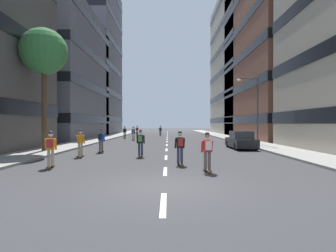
{
  "coord_description": "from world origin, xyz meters",
  "views": [
    {
      "loc": [
        0.12,
        -9.23,
        2.15
      ],
      "look_at": [
        0.0,
        20.26,
        1.9
      ],
      "focal_mm": 28.99,
      "sensor_mm": 36.0,
      "label": 1
    }
  ],
  "objects": [
    {
      "name": "skater_8",
      "position": [
        -4.86,
        10.89,
        1.02
      ],
      "size": [
        0.56,
        0.92,
        1.78
      ],
      "color": "brown",
      "rests_on": "ground_plane"
    },
    {
      "name": "skater_5",
      "position": [
        -4.38,
        26.0,
        1.02
      ],
      "size": [
        0.57,
        0.92,
        1.78
      ],
      "color": "brown",
      "rests_on": "ground_plane"
    },
    {
      "name": "ground_plane",
      "position": [
        0.0,
        30.36,
        0.0
      ],
      "size": [
        182.13,
        182.13,
        0.0
      ],
      "primitive_type": "plane",
      "color": "#333335"
    },
    {
      "name": "building_right_mid",
      "position": [
        19.61,
        30.81,
        18.3
      ],
      "size": [
        17.78,
        22.42,
        36.42
      ],
      "color": "brown",
      "rests_on": "ground_plane"
    },
    {
      "name": "parked_car_near",
      "position": [
        6.38,
        13.97,
        0.7
      ],
      "size": [
        1.82,
        4.4,
        1.52
      ],
      "color": "black",
      "rests_on": "ground_plane"
    },
    {
      "name": "building_left_mid",
      "position": [
        -19.61,
        30.81,
        9.38
      ],
      "size": [
        17.78,
        19.76,
        18.59
      ],
      "color": "slate",
      "rests_on": "ground_plane"
    },
    {
      "name": "skater_1",
      "position": [
        -1.25,
        39.75,
        1.02
      ],
      "size": [
        0.54,
        0.91,
        1.78
      ],
      "color": "brown",
      "rests_on": "ground_plane"
    },
    {
      "name": "building_right_far",
      "position": [
        19.61,
        46.86,
        14.51
      ],
      "size": [
        17.78,
        23.99,
        28.84
      ],
      "color": "#BCB29E",
      "rests_on": "ground_plane"
    },
    {
      "name": "skater_7",
      "position": [
        -1.65,
        8.22,
        1.02
      ],
      "size": [
        0.54,
        0.91,
        1.78
      ],
      "color": "brown",
      "rests_on": "ground_plane"
    },
    {
      "name": "street_tree_near",
      "position": [
        -9.18,
        11.12,
        7.49
      ],
      "size": [
        3.43,
        3.43,
        9.15
      ],
      "color": "#4C3823",
      "rests_on": "sidewalk_left"
    },
    {
      "name": "sidewalk_right",
      "position": [
        9.18,
        34.15,
        0.07
      ],
      "size": [
        3.19,
        83.48,
        0.14
      ],
      "primitive_type": "cube",
      "color": "gray",
      "rests_on": "ground_plane"
    },
    {
      "name": "skater_3",
      "position": [
        -5.59,
        3.93,
        1.02
      ],
      "size": [
        0.56,
        0.92,
        1.78
      ],
      "color": "brown",
      "rests_on": "ground_plane"
    },
    {
      "name": "skater_0",
      "position": [
        -5.51,
        8.16,
        0.98
      ],
      "size": [
        0.56,
        0.92,
        1.78
      ],
      "color": "brown",
      "rests_on": "ground_plane"
    },
    {
      "name": "skater_6",
      "position": [
        1.88,
        2.78,
        1.02
      ],
      "size": [
        0.56,
        0.92,
        1.78
      ],
      "color": "brown",
      "rests_on": "ground_plane"
    },
    {
      "name": "building_left_far",
      "position": [
        -19.61,
        46.86,
        15.46
      ],
      "size": [
        17.78,
        16.72,
        30.73
      ],
      "color": "slate",
      "rests_on": "ground_plane"
    },
    {
      "name": "sidewalk_left",
      "position": [
        -9.18,
        34.15,
        0.07
      ],
      "size": [
        3.19,
        83.48,
        0.14
      ],
      "primitive_type": "cube",
      "color": "gray",
      "rests_on": "ground_plane"
    },
    {
      "name": "streetlamp_right",
      "position": [
        8.49,
        17.15,
        4.14
      ],
      "size": [
        2.13,
        0.3,
        6.5
      ],
      "color": "#3F3F44",
      "rests_on": "sidewalk_right"
    },
    {
      "name": "skater_9",
      "position": [
        -5.5,
        40.07,
        1.02
      ],
      "size": [
        0.53,
        0.9,
        1.78
      ],
      "color": "brown",
      "rests_on": "ground_plane"
    },
    {
      "name": "lane_markings",
      "position": [
        0.0,
        33.0,
        0.0
      ],
      "size": [
        0.16,
        72.2,
        0.01
      ],
      "color": "silver",
      "rests_on": "ground_plane"
    },
    {
      "name": "skater_4",
      "position": [
        0.75,
        4.82,
        1.02
      ],
      "size": [
        0.56,
        0.92,
        1.78
      ],
      "color": "brown",
      "rests_on": "ground_plane"
    },
    {
      "name": "skater_2",
      "position": [
        -6.19,
        30.15,
        0.98
      ],
      "size": [
        0.56,
        0.92,
        1.78
      ],
      "color": "brown",
      "rests_on": "ground_plane"
    }
  ]
}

